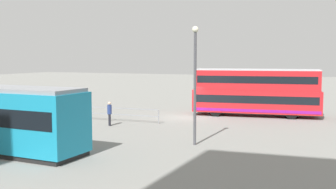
{
  "coord_description": "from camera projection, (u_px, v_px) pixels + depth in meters",
  "views": [
    {
      "loc": [
        -11.75,
        31.17,
        4.97
      ],
      "look_at": [
        -0.22,
        4.02,
        2.26
      ],
      "focal_mm": 43.19,
      "sensor_mm": 36.0,
      "label": 1
    }
  ],
  "objects": [
    {
      "name": "street_lamp",
      "position": [
        195.0,
        76.0,
        22.66
      ],
      "size": [
        0.36,
        0.36,
        6.7
      ],
      "color": "#4C4C51",
      "rests_on": "ground"
    },
    {
      "name": "info_sign",
      "position": [
        50.0,
        96.0,
        33.19
      ],
      "size": [
        1.23,
        0.42,
        2.56
      ],
      "color": "slate",
      "rests_on": "ground"
    },
    {
      "name": "ground_plane",
      "position": [
        184.0,
        117.0,
        33.6
      ],
      "size": [
        160.0,
        160.0,
        0.0
      ],
      "primitive_type": "plane",
      "color": "gray"
    },
    {
      "name": "double_decker_bus",
      "position": [
        256.0,
        92.0,
        34.18
      ],
      "size": [
        10.76,
        3.97,
        3.99
      ],
      "color": "red",
      "rests_on": "ground"
    },
    {
      "name": "pedestrian_railing",
      "position": [
        110.0,
        112.0,
        31.59
      ],
      "size": [
        8.23,
        0.53,
        1.08
      ],
      "color": "gray",
      "rests_on": "ground"
    },
    {
      "name": "pedestrian_near_railing",
      "position": [
        110.0,
        112.0,
        29.36
      ],
      "size": [
        0.45,
        0.45,
        1.76
      ],
      "color": "black",
      "rests_on": "ground"
    }
  ]
}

